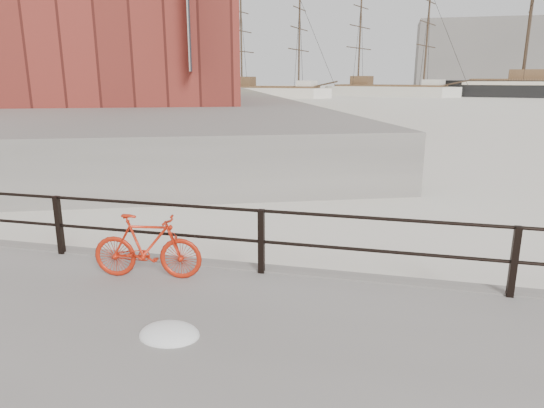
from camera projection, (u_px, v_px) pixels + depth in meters
The scene contains 12 objects.
ground at pixel (504, 315), 6.83m from camera, with size 400.00×400.00×0.00m, color white.
far_quay at pixel (165, 91), 83.46m from camera, with size 24.00×150.00×1.80m, color gray.
guardrail at pixel (514, 262), 6.47m from camera, with size 28.00×0.10×1.00m, color black, non-canonical shape.
bicycle at pixel (147, 246), 7.11m from camera, with size 1.62×0.24×0.97m, color red.
schooner_mid at pixel (389, 96), 86.32m from camera, with size 26.35×11.15×19.19m, color beige, non-canonical shape.
schooner_left at pixel (270, 97), 80.93m from camera, with size 22.31×10.14×17.15m, color silver, non-canonical shape.
workboat_near at pixel (149, 117), 41.09m from camera, with size 11.01×3.67×7.00m, color black, non-canonical shape.
workboat_far at pixel (148, 105), 59.01m from camera, with size 9.79×3.38×7.00m, color black, non-canonical shape.
apartment_cream at pixel (142, 13), 70.69m from camera, with size 20.00×15.00×21.20m, color beige.
apartment_grey at pixel (155, 22), 91.50m from camera, with size 22.00×15.00×23.20m, color #9B9B96.
apartment_brick at pixel (164, 37), 113.78m from camera, with size 24.00×15.00×21.20m, color brown.
industrial_west at pixel (478, 55), 131.50m from camera, with size 32.00×18.00×18.00m, color gray.
Camera 1 is at (-1.70, -6.81, 3.24)m, focal length 32.00 mm.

